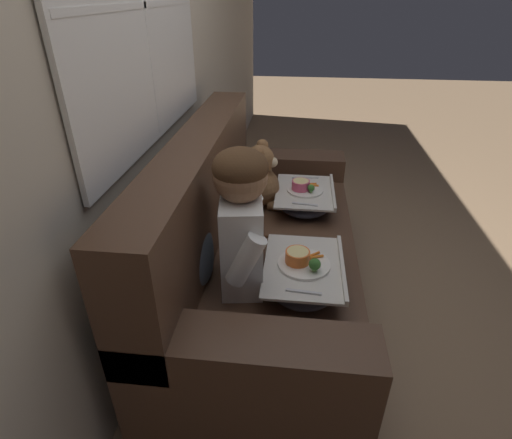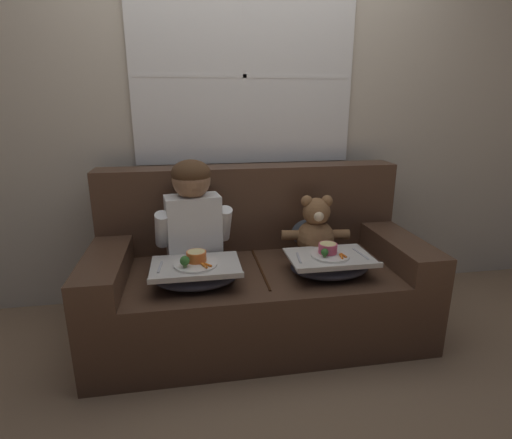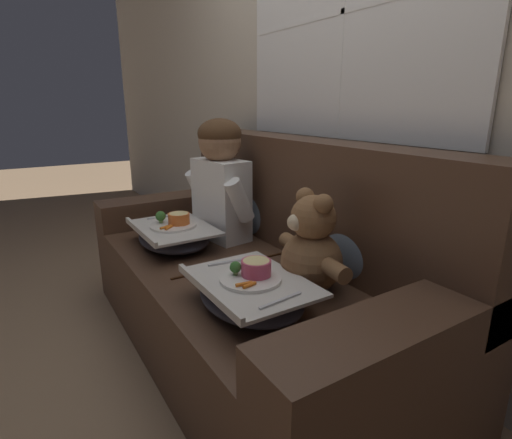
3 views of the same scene
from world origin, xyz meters
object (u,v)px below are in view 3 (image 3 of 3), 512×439
(child_figure, at_px, (220,174))
(lap_tray_teddy, at_px, (250,292))
(teddy_bear, at_px, (311,250))
(throw_pillow_behind_teddy, at_px, (350,241))
(couch, at_px, (258,278))
(lap_tray_child, at_px, (174,235))
(throw_pillow_behind_child, at_px, (253,203))

(child_figure, xyz_separation_m, lap_tray_teddy, (0.75, -0.27, -0.29))
(teddy_bear, bearing_deg, throw_pillow_behind_teddy, 89.80)
(child_figure, relative_size, lap_tray_teddy, 1.35)
(couch, relative_size, lap_tray_teddy, 4.15)
(throw_pillow_behind_teddy, distance_m, lap_tray_child, 0.89)
(throw_pillow_behind_child, bearing_deg, lap_tray_teddy, -32.20)
(couch, relative_size, lap_tray_child, 4.09)
(couch, relative_size, throw_pillow_behind_child, 5.37)
(couch, height_order, lap_tray_child, couch)
(lap_tray_child, bearing_deg, couch, 35.63)
(child_figure, xyz_separation_m, teddy_bear, (0.75, -0.00, -0.18))
(throw_pillow_behind_teddy, height_order, teddy_bear, teddy_bear)
(child_figure, relative_size, teddy_bear, 1.47)
(throw_pillow_behind_teddy, height_order, lap_tray_child, throw_pillow_behind_teddy)
(teddy_bear, height_order, lap_tray_child, teddy_bear)
(throw_pillow_behind_teddy, relative_size, lap_tray_child, 0.69)
(couch, height_order, lap_tray_teddy, couch)
(teddy_bear, relative_size, lap_tray_teddy, 0.92)
(throw_pillow_behind_child, height_order, lap_tray_teddy, throw_pillow_behind_child)
(child_figure, bearing_deg, teddy_bear, -0.33)
(throw_pillow_behind_teddy, xyz_separation_m, teddy_bear, (-0.00, -0.20, 0.00))
(throw_pillow_behind_child, xyz_separation_m, lap_tray_child, (-0.00, -0.47, -0.10))
(lap_tray_child, bearing_deg, lap_tray_teddy, 0.01)
(throw_pillow_behind_child, relative_size, lap_tray_teddy, 0.77)
(teddy_bear, bearing_deg, child_figure, 179.67)
(lap_tray_teddy, bearing_deg, throw_pillow_behind_teddy, 89.95)
(teddy_bear, distance_m, lap_tray_teddy, 0.29)
(couch, height_order, throw_pillow_behind_teddy, couch)
(lap_tray_teddy, bearing_deg, couch, 144.33)
(child_figure, distance_m, lap_tray_teddy, 0.85)
(teddy_bear, bearing_deg, lap_tray_child, -160.33)
(throw_pillow_behind_child, xyz_separation_m, teddy_bear, (0.75, -0.20, 0.00))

